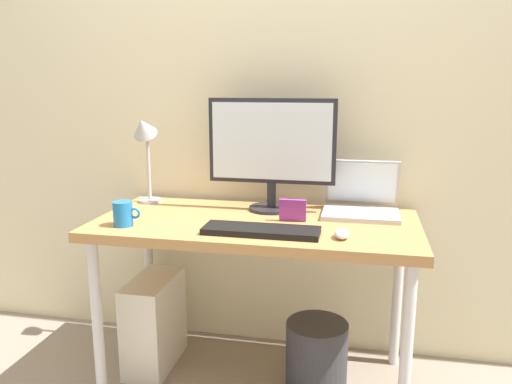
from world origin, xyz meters
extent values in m
plane|color=gray|center=(0.00, 0.00, 0.00)|extent=(6.00, 6.00, 0.00)
cube|color=beige|center=(0.00, 0.38, 1.30)|extent=(4.40, 0.04, 2.60)
cube|color=#B7844C|center=(0.00, 0.00, 0.71)|extent=(1.32, 0.64, 0.04)
cylinder|color=silver|center=(-0.60, -0.26, 0.34)|extent=(0.04, 0.04, 0.69)
cylinder|color=silver|center=(0.60, -0.26, 0.34)|extent=(0.04, 0.04, 0.69)
cylinder|color=silver|center=(-0.60, 0.26, 0.34)|extent=(0.04, 0.04, 0.69)
cylinder|color=silver|center=(0.60, 0.26, 0.34)|extent=(0.04, 0.04, 0.69)
cylinder|color=#232328|center=(0.03, 0.19, 0.73)|extent=(0.20, 0.20, 0.01)
cylinder|color=#232328|center=(0.03, 0.19, 0.80)|extent=(0.04, 0.04, 0.11)
cube|color=#232328|center=(0.03, 0.19, 1.03)|extent=(0.56, 0.03, 0.37)
cube|color=white|center=(0.03, 0.17, 1.03)|extent=(0.52, 0.01, 0.33)
cube|color=#B2B2B7|center=(0.42, 0.15, 0.74)|extent=(0.32, 0.22, 0.02)
cube|color=#B2B2B7|center=(0.42, 0.28, 0.85)|extent=(0.32, 0.06, 0.21)
cube|color=white|center=(0.42, 0.28, 0.85)|extent=(0.30, 0.05, 0.18)
cylinder|color=#B2B2B7|center=(-0.56, 0.22, 0.73)|extent=(0.11, 0.11, 0.01)
cylinder|color=#B2B2B7|center=(-0.56, 0.22, 0.90)|extent=(0.02, 0.02, 0.31)
cone|color=#B2B2B7|center=(-0.56, 0.18, 1.08)|extent=(0.11, 0.14, 0.13)
cube|color=black|center=(0.06, -0.18, 0.74)|extent=(0.44, 0.14, 0.02)
ellipsoid|color=silver|center=(0.36, -0.17, 0.74)|extent=(0.06, 0.09, 0.03)
cylinder|color=#1E72BF|center=(-0.50, -0.19, 0.78)|extent=(0.08, 0.08, 0.10)
torus|color=#1E72BF|center=(-0.45, -0.19, 0.78)|extent=(0.05, 0.01, 0.05)
cube|color=purple|center=(0.15, 0.02, 0.77)|extent=(0.11, 0.03, 0.09)
cube|color=silver|center=(-0.48, 0.02, 0.21)|extent=(0.18, 0.36, 0.42)
cylinder|color=#333338|center=(0.27, -0.01, 0.15)|extent=(0.26, 0.26, 0.30)
camera|label=1|loc=(0.41, -1.96, 1.28)|focal=35.38mm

